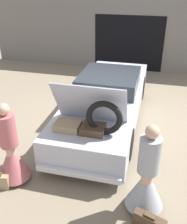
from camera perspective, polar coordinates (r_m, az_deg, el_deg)
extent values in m
plane|color=#7F705B|center=(7.46, 2.75, -1.47)|extent=(40.00, 40.00, 0.00)
cube|color=slate|center=(11.15, 7.78, 16.13)|extent=(12.00, 0.12, 2.80)
cube|color=black|center=(11.14, 7.63, 14.55)|extent=(2.80, 0.02, 2.20)
cube|color=#B2B7C6|center=(7.22, 2.84, 2.01)|extent=(1.78, 5.33, 0.65)
cube|color=#1E2328|center=(7.29, 3.44, 6.85)|extent=(1.57, 1.70, 0.42)
cylinder|color=black|center=(8.92, -0.24, 6.28)|extent=(0.18, 0.72, 0.72)
cylinder|color=black|center=(8.69, 10.36, 5.19)|extent=(0.18, 0.72, 0.72)
cylinder|color=black|center=(6.17, -7.75, -4.79)|extent=(0.18, 0.72, 0.72)
cylinder|color=black|center=(5.83, 7.59, -6.94)|extent=(0.18, 0.72, 0.72)
cube|color=silver|center=(5.15, -3.45, -13.30)|extent=(1.69, 0.10, 0.12)
cube|color=#B2B7C6|center=(5.34, -0.72, 1.85)|extent=(1.51, 0.57, 0.99)
cube|color=#9E8460|center=(5.40, -5.65, -3.02)|extent=(0.52, 0.40, 0.15)
cube|color=#473323|center=(5.26, -0.09, -3.74)|extent=(0.48, 0.40, 0.15)
torus|color=black|center=(5.07, 2.35, -1.31)|extent=(0.73, 0.12, 0.73)
cylinder|color=tan|center=(5.44, -17.14, -10.42)|extent=(0.19, 0.19, 0.82)
cone|color=#B25B60|center=(5.41, -17.20, -10.09)|extent=(0.64, 0.64, 0.73)
cylinder|color=#B25B60|center=(5.03, -18.30, -3.87)|extent=(0.34, 0.34, 0.65)
sphere|color=tan|center=(4.82, -19.07, 0.51)|extent=(0.22, 0.22, 0.22)
cylinder|color=tan|center=(4.74, 11.18, -16.25)|extent=(0.19, 0.19, 0.82)
cone|color=#9399A3|center=(4.71, 11.23, -15.89)|extent=(0.66, 0.66, 0.74)
cylinder|color=#9399A3|center=(4.27, 12.09, -9.19)|extent=(0.35, 0.35, 0.65)
sphere|color=tan|center=(4.02, 12.71, -4.26)|extent=(0.22, 0.22, 0.22)
cube|color=#9E8460|center=(5.51, -19.73, -13.89)|extent=(0.41, 0.23, 0.30)
cube|color=#473323|center=(4.64, 12.04, -22.52)|extent=(0.54, 0.31, 0.29)
cube|color=#4C3823|center=(4.51, 12.26, -21.19)|extent=(0.20, 0.14, 0.02)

